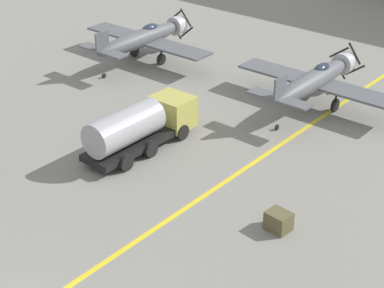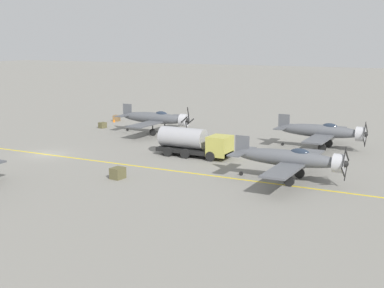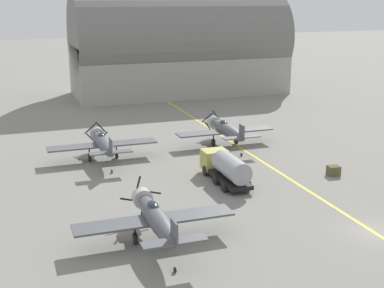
# 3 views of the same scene
# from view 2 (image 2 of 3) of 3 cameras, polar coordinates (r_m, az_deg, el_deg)

# --- Properties ---
(ground_plane) EXTENTS (400.00, 400.00, 0.00)m
(ground_plane) POSITION_cam_2_polar(r_m,az_deg,el_deg) (58.88, -15.29, -1.08)
(ground_plane) COLOR gray
(taxiway_stripe) EXTENTS (0.30, 160.00, 0.01)m
(taxiway_stripe) POSITION_cam_2_polar(r_m,az_deg,el_deg) (58.88, -15.29, -1.08)
(taxiway_stripe) COLOR yellow
(taxiway_stripe) RESTS_ON ground
(airplane_far_left) EXTENTS (12.00, 9.98, 3.65)m
(airplane_far_left) POSITION_cam_2_polar(r_m,az_deg,el_deg) (60.87, 13.79, 1.31)
(airplane_far_left) COLOR #53565B
(airplane_far_left) RESTS_ON ground
(airplane_mid_left) EXTENTS (12.00, 9.98, 3.75)m
(airplane_mid_left) POSITION_cam_2_polar(r_m,az_deg,el_deg) (69.15, -3.81, 2.75)
(airplane_mid_left) COLOR #505258
(airplane_mid_left) RESTS_ON ground
(airplane_far_center) EXTENTS (12.00, 9.98, 3.65)m
(airplane_far_center) POSITION_cam_2_polar(r_m,az_deg,el_deg) (46.32, 10.53, -1.56)
(airplane_far_center) COLOR #55585D
(airplane_far_center) RESTS_ON ground
(fuel_tanker) EXTENTS (2.68, 8.00, 2.98)m
(fuel_tanker) POSITION_cam_2_polar(r_m,az_deg,el_deg) (55.44, 0.24, 0.17)
(fuel_tanker) COLOR black
(fuel_tanker) RESTS_ON ground
(supply_crate_by_tanker) EXTENTS (1.26, 1.09, 0.98)m
(supply_crate_by_tanker) POSITION_cam_2_polar(r_m,az_deg,el_deg) (47.34, -7.93, -3.10)
(supply_crate_by_tanker) COLOR brown
(supply_crate_by_tanker) RESTS_ON ground
(supply_crate_mid_lane) EXTENTS (1.09, 0.98, 0.79)m
(supply_crate_mid_lane) POSITION_cam_2_polar(r_m,az_deg,el_deg) (74.81, -9.52, 1.99)
(supply_crate_mid_lane) COLOR brown
(supply_crate_mid_lane) RESTS_ON ground
(supply_crate_outboard) EXTENTS (1.21, 1.09, 0.86)m
(supply_crate_outboard) POSITION_cam_2_polar(r_m,az_deg,el_deg) (80.95, -8.05, 2.75)
(supply_crate_outboard) COLOR brown
(supply_crate_outboard) RESTS_ON ground
(traffic_cone) EXTENTS (0.36, 0.36, 0.55)m
(traffic_cone) POSITION_cam_2_polar(r_m,az_deg,el_deg) (79.81, -8.32, 2.51)
(traffic_cone) COLOR orange
(traffic_cone) RESTS_ON ground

